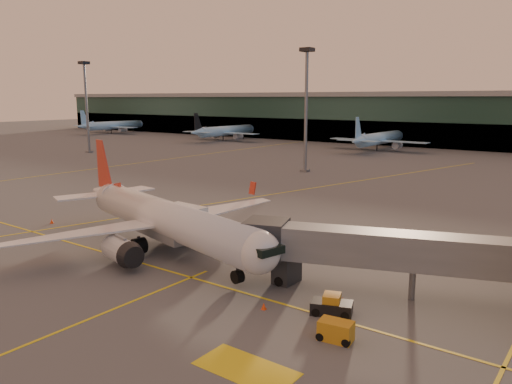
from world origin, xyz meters
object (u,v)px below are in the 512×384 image
Objects in this scene: main_airplane at (163,219)px; pushback_tug at (332,306)px; gpu_cart at (336,331)px; catering_truck at (186,220)px.

pushback_tug is (21.03, -3.33, -2.78)m from main_airplane.
main_airplane is at bearing 155.71° from gpu_cart.
catering_truck is 26.72m from gpu_cart.
main_airplane reaches higher than pushback_tug.
main_airplane reaches higher than gpu_cart.
catering_truck is 1.55× the size of pushback_tug.
gpu_cart is at bearing -78.40° from pushback_tug.
pushback_tug reaches higher than gpu_cart.
gpu_cart is at bearing -2.16° from main_airplane.
pushback_tug is (22.13, -7.78, -1.57)m from catering_truck.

